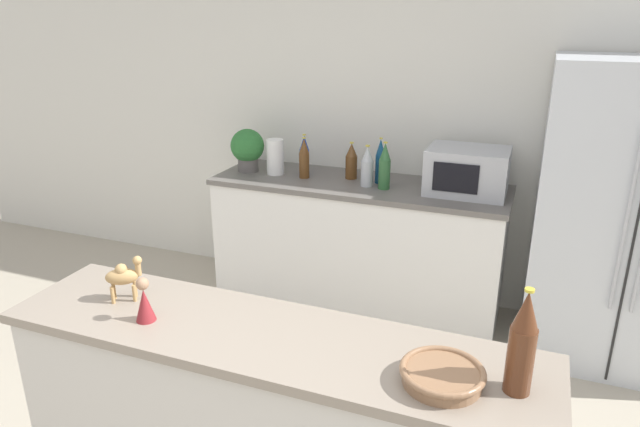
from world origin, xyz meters
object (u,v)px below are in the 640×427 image
at_px(paper_towel_roll, 275,157).
at_px(wise_man_figurine_blue, 144,302).
at_px(back_bottle_2, 304,155).
at_px(wine_bottle, 522,344).
at_px(back_bottle_1, 351,161).
at_px(back_bottle_3, 380,162).
at_px(potted_plant, 248,148).
at_px(fruit_bowl, 442,375).
at_px(microwave, 467,171).
at_px(camel_figurine, 124,275).
at_px(back_bottle_4, 304,159).
at_px(back_bottle_0, 367,167).
at_px(back_bottle_5, 385,167).
at_px(refrigerator, 626,218).

height_order(paper_towel_roll, wise_man_figurine_blue, paper_towel_roll).
xyz_separation_m(back_bottle_2, wine_bottle, (1.49, -2.03, 0.08)).
xyz_separation_m(paper_towel_roll, wine_bottle, (1.68, -1.97, 0.09)).
height_order(back_bottle_1, wine_bottle, wine_bottle).
bearing_deg(wise_man_figurine_blue, paper_towel_roll, 103.15).
height_order(back_bottle_2, back_bottle_3, back_bottle_3).
distance_m(potted_plant, wine_bottle, 2.73).
distance_m(wine_bottle, fruit_bowl, 0.24).
xyz_separation_m(microwave, wine_bottle, (0.41, -2.00, 0.07)).
relative_size(potted_plant, camel_figurine, 1.74).
relative_size(paper_towel_roll, microwave, 0.50).
bearing_deg(back_bottle_4, back_bottle_0, -3.81).
xyz_separation_m(back_bottle_3, wise_man_figurine_blue, (-0.25, -2.08, -0.01)).
relative_size(back_bottle_5, fruit_bowl, 1.23).
bearing_deg(fruit_bowl, back_bottle_5, 109.72).
bearing_deg(back_bottle_5, refrigerator, 0.98).
bearing_deg(back_bottle_1, wise_man_figurine_blue, -91.28).
height_order(fruit_bowl, camel_figurine, camel_figurine).
height_order(back_bottle_3, fruit_bowl, back_bottle_3).
height_order(refrigerator, back_bottle_1, refrigerator).
distance_m(microwave, back_bottle_1, 0.76).
bearing_deg(back_bottle_3, wine_bottle, -64.60).
bearing_deg(wine_bottle, back_bottle_2, 126.33).
height_order(potted_plant, back_bottle_0, potted_plant).
bearing_deg(back_bottle_2, fruit_bowl, -58.05).
xyz_separation_m(wine_bottle, fruit_bowl, (-0.20, -0.04, -0.12)).
distance_m(back_bottle_0, wise_man_figurine_blue, 1.99).
height_order(refrigerator, microwave, refrigerator).
distance_m(refrigerator, wise_man_figurine_blue, 2.61).
bearing_deg(camel_figurine, paper_towel_roll, 99.22).
bearing_deg(camel_figurine, wine_bottle, -1.57).
bearing_deg(back_bottle_0, back_bottle_2, 167.08).
bearing_deg(back_bottle_0, fruit_bowl, -67.43).
bearing_deg(back_bottle_3, wise_man_figurine_blue, -96.93).
height_order(back_bottle_0, fruit_bowl, back_bottle_0).
bearing_deg(fruit_bowl, back_bottle_0, 112.57).
distance_m(potted_plant, back_bottle_5, 1.00).
xyz_separation_m(back_bottle_2, back_bottle_3, (0.54, -0.01, 0.01)).
distance_m(microwave, back_bottle_0, 0.62).
xyz_separation_m(back_bottle_1, back_bottle_2, (-0.33, -0.02, 0.02)).
bearing_deg(wise_man_figurine_blue, back_bottle_2, 97.73).
xyz_separation_m(potted_plant, wise_man_figurine_blue, (0.68, -2.02, -0.03)).
bearing_deg(back_bottle_2, refrigerator, -3.00).
height_order(back_bottle_4, wine_bottle, wine_bottle).
bearing_deg(back_bottle_5, fruit_bowl, -70.28).
bearing_deg(back_bottle_4, wise_man_figurine_blue, -82.86).
relative_size(refrigerator, fruit_bowl, 7.02).
xyz_separation_m(potted_plant, back_bottle_2, (0.40, 0.07, -0.03)).
distance_m(microwave, wine_bottle, 2.05).
bearing_deg(back_bottle_1, refrigerator, -4.20).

